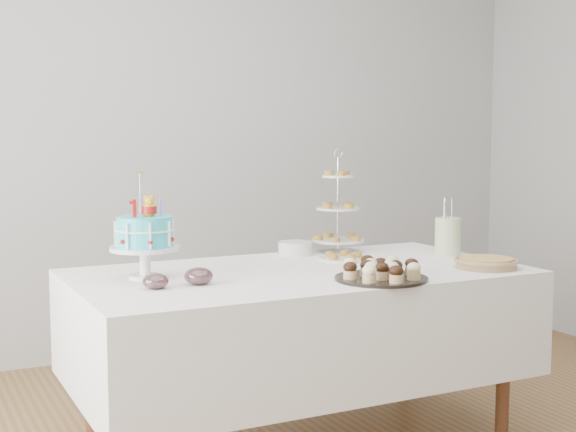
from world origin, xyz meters
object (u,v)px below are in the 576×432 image
cupcake_tray (381,270)px  utensil_pitcher (448,235)px  birthday_cake (145,250)px  table (299,322)px  tiered_stand (338,209)px  plate_stack (295,248)px  jam_bowl_b (156,281)px  pie (486,262)px  jam_bowl_a (199,276)px  pastry_plate (344,257)px

cupcake_tray → utensil_pitcher: bearing=32.4°
birthday_cake → cupcake_tray: 0.96m
table → tiered_stand: tiered_stand is taller
cupcake_tray → plate_stack: (-0.01, 0.75, -0.01)m
cupcake_tray → plate_stack: cupcake_tray is taller
jam_bowl_b → utensil_pitcher: (1.52, 0.18, 0.07)m
pie → plate_stack: bearing=129.0°
cupcake_tray → jam_bowl_b: (-0.87, 0.23, -0.01)m
utensil_pitcher → pie: bearing=-98.6°
plate_stack → utensil_pitcher: bearing=-27.0°
tiered_stand → jam_bowl_a: 1.06m
birthday_cake → utensil_pitcher: bearing=4.1°
birthday_cake → utensil_pitcher: birthday_cake is taller
cupcake_tray → jam_bowl_a: size_ratio=3.30×
cupcake_tray → pie: (0.57, 0.04, -0.02)m
tiered_stand → plate_stack: (-0.24, 0.00, -0.18)m
table → plate_stack: plate_stack is taller
cupcake_tray → jam_bowl_b: bearing=165.1°
pie → jam_bowl_b: bearing=172.4°
table → pastry_plate: 0.43m
birthday_cake → pie: 1.47m
table → utensil_pitcher: 0.90m
table → cupcake_tray: bearing=-61.2°
birthday_cake → plate_stack: birthday_cake is taller
cupcake_tray → tiered_stand: size_ratio=0.74×
pastry_plate → tiered_stand: bearing=65.8°
table → utensil_pitcher: (0.84, 0.07, 0.33)m
pastry_plate → jam_bowl_b: 1.03m
cupcake_tray → plate_stack: 0.75m
table → jam_bowl_a: bearing=-167.9°
table → pastry_plate: size_ratio=8.31×
pie → utensil_pitcher: 0.39m
birthday_cake → table: bearing=-3.6°
birthday_cake → pastry_plate: 0.97m
tiered_stand → jam_bowl_b: bearing=-154.8°
plate_stack → pastry_plate: size_ratio=0.71×
pastry_plate → pie: bearing=-46.4°
table → pie: 0.86m
pastry_plate → utensil_pitcher: size_ratio=0.84×
table → birthday_cake: size_ratio=4.42×
table → pie: (0.76, -0.31, 0.25)m
pastry_plate → plate_stack: bearing=118.1°
pastry_plate → jam_bowl_a: (-0.81, -0.27, 0.02)m
cupcake_tray → pie: 0.57m
birthday_cake → pastry_plate: birthday_cake is taller
table → jam_bowl_b: size_ratio=18.99×
table → pastry_plate: (0.31, 0.16, 0.24)m
birthday_cake → pastry_plate: (0.96, 0.05, -0.10)m
birthday_cake → jam_bowl_b: (-0.03, -0.22, -0.09)m
tiered_stand → cupcake_tray: bearing=-107.1°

